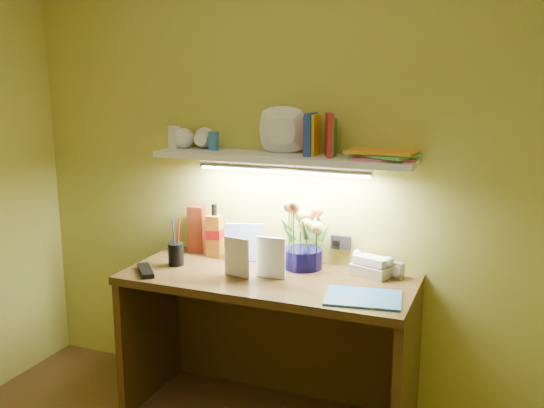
# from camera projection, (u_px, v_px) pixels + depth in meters

# --- Properties ---
(desk) EXTENTS (1.40, 0.60, 0.75)m
(desk) POSITION_uv_depth(u_px,v_px,m) (268.00, 348.00, 2.99)
(desk) COLOR #3E2810
(desk) RESTS_ON ground
(flower_bouquet) EXTENTS (0.25, 0.25, 0.34)m
(flower_bouquet) POSITION_uv_depth(u_px,v_px,m) (303.00, 235.00, 3.00)
(flower_bouquet) COLOR #070531
(flower_bouquet) RESTS_ON desk
(telephone) EXTENTS (0.22, 0.19, 0.11)m
(telephone) POSITION_uv_depth(u_px,v_px,m) (373.00, 264.00, 2.91)
(telephone) COLOR beige
(telephone) RESTS_ON desk
(desk_clock) EXTENTS (0.08, 0.06, 0.07)m
(desk_clock) POSITION_uv_depth(u_px,v_px,m) (396.00, 270.00, 2.88)
(desk_clock) COLOR #B9BABE
(desk_clock) RESTS_ON desk
(whisky_bottle) EXTENTS (0.08, 0.08, 0.28)m
(whisky_bottle) POSITION_uv_depth(u_px,v_px,m) (215.00, 230.00, 3.21)
(whisky_bottle) COLOR #C3711C
(whisky_bottle) RESTS_ON desk
(whisky_box) EXTENTS (0.10, 0.10, 0.26)m
(whisky_box) POSITION_uv_depth(u_px,v_px,m) (197.00, 229.00, 3.27)
(whisky_box) COLOR #631E0A
(whisky_box) RESTS_ON desk
(pen_cup) EXTENTS (0.10, 0.10, 0.19)m
(pen_cup) POSITION_uv_depth(u_px,v_px,m) (176.00, 247.00, 3.05)
(pen_cup) COLOR black
(pen_cup) RESTS_ON desk
(art_card) EXTENTS (0.19, 0.10, 0.19)m
(art_card) POSITION_uv_depth(u_px,v_px,m) (244.00, 242.00, 3.14)
(art_card) COLOR white
(art_card) RESTS_ON desk
(tv_remote) EXTENTS (0.17, 0.19, 0.02)m
(tv_remote) POSITION_uv_depth(u_px,v_px,m) (146.00, 271.00, 2.95)
(tv_remote) COLOR black
(tv_remote) RESTS_ON desk
(blue_folder) EXTENTS (0.36, 0.28, 0.01)m
(blue_folder) POSITION_uv_depth(u_px,v_px,m) (363.00, 298.00, 2.61)
(blue_folder) COLOR #3075BD
(blue_folder) RESTS_ON desk
(desk_book_a) EXTENTS (0.14, 0.05, 0.19)m
(desk_book_a) POSITION_uv_depth(u_px,v_px,m) (225.00, 255.00, 2.92)
(desk_book_a) COLOR silver
(desk_book_a) RESTS_ON desk
(desk_book_b) EXTENTS (0.15, 0.02, 0.20)m
(desk_book_b) POSITION_uv_depth(u_px,v_px,m) (256.00, 256.00, 2.88)
(desk_book_b) COLOR white
(desk_book_b) RESTS_ON desk
(wall_shelf) EXTENTS (1.32, 0.31, 0.23)m
(wall_shelf) POSITION_uv_depth(u_px,v_px,m) (285.00, 150.00, 2.94)
(wall_shelf) COLOR white
(wall_shelf) RESTS_ON ground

